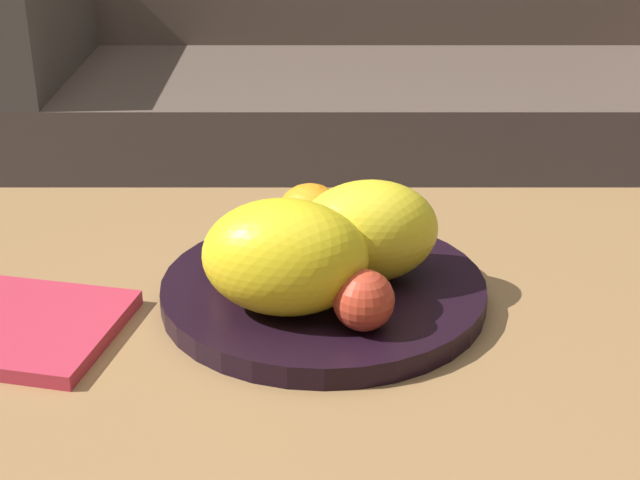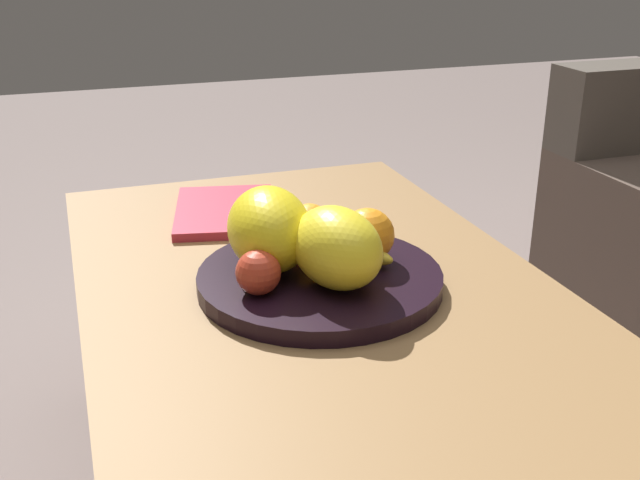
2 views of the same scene
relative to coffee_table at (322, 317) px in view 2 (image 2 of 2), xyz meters
The scene contains 9 objects.
coffee_table is the anchor object (origin of this frame).
fruit_bowl 0.06m from the coffee_table, behind, with size 0.36×0.36×0.03m, color black.
melon_large_front 0.15m from the coffee_table, 128.30° to the right, with size 0.17×0.12×0.12m, color yellow.
melon_smaller_beside 0.13m from the coffee_table, 11.95° to the left, with size 0.16×0.11×0.11m, color yellow.
orange_front 0.15m from the coffee_table, behind, with size 0.07×0.07×0.07m, color orange.
orange_left 0.14m from the coffee_table, 108.32° to the left, with size 0.08×0.08×0.08m, color orange.
apple_front 0.15m from the coffee_table, 74.48° to the right, with size 0.06×0.06×0.06m, color #BD3A24.
banana_bunch 0.11m from the coffee_table, 113.93° to the left, with size 0.16×0.13×0.06m.
magazine 0.36m from the coffee_table, 169.39° to the right, with size 0.25×0.18×0.02m, color #B92C41.
Camera 2 is at (0.95, -0.33, 0.94)m, focal length 42.70 mm.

